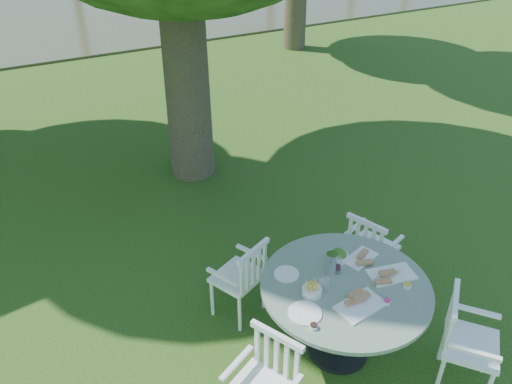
% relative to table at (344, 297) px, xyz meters
% --- Properties ---
extents(ground, '(140.00, 140.00, 0.00)m').
position_rel_table_xyz_m(ground, '(0.04, 1.45, -0.68)').
color(ground, '#17370B').
rests_on(ground, ground).
extents(table, '(1.47, 1.47, 0.83)m').
position_rel_table_xyz_m(table, '(0.00, 0.00, 0.00)').
color(table, black).
rests_on(table, ground).
extents(chair_ne, '(0.55, 0.57, 0.90)m').
position_rel_table_xyz_m(chair_ne, '(0.80, 0.60, -0.15)').
color(chair_ne, white).
rests_on(chair_ne, ground).
extents(chair_nw, '(0.58, 0.57, 0.89)m').
position_rel_table_xyz_m(chair_nw, '(-0.54, 0.83, -0.16)').
color(chair_nw, white).
rests_on(chair_nw, ground).
extents(chair_sw, '(0.59, 0.61, 0.92)m').
position_rel_table_xyz_m(chair_sw, '(-0.94, -0.30, -0.14)').
color(chair_sw, white).
rests_on(chair_sw, ground).
extents(chair_se, '(0.65, 0.65, 0.94)m').
position_rel_table_xyz_m(chair_se, '(0.66, -0.73, -0.13)').
color(chair_se, white).
rests_on(chair_se, ground).
extents(tableware, '(1.28, 0.88, 0.20)m').
position_rel_table_xyz_m(tableware, '(-0.02, 0.06, 0.19)').
color(tableware, white).
rests_on(tableware, table).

